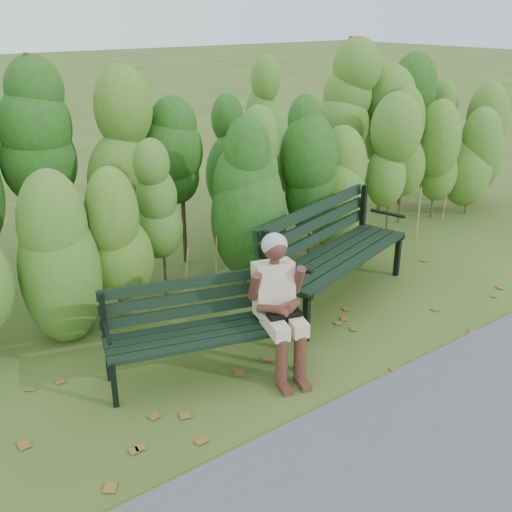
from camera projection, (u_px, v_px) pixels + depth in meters
ground at (279, 343)px, 5.48m from camera, size 80.00×80.00×0.00m
footpath at (491, 485)px, 3.85m from camera, size 60.00×2.50×0.01m
hedge_band at (172, 168)px, 6.38m from camera, size 11.04×1.67×2.42m
leaf_litter at (272, 368)px, 5.10m from camera, size 5.92×2.06×0.01m
bench_left at (200, 321)px, 4.91m from camera, size 1.66×0.95×0.79m
bench_right at (330, 245)px, 6.16m from camera, size 2.07×1.15×0.99m
seated_woman at (279, 297)px, 4.89m from camera, size 0.51×0.73×1.17m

